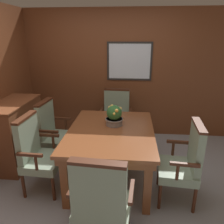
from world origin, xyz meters
TOP-DOWN VIEW (x-y plane):
  - ground_plane at (0.00, 0.00)m, footprint 14.00×14.00m
  - wall_back at (0.00, 1.83)m, footprint 7.20×0.08m
  - dining_table at (0.15, 0.25)m, footprint 1.15×1.52m
  - chair_right_near at (1.07, -0.13)m, footprint 0.49×0.59m
  - chair_left_far at (-0.80, 0.58)m, footprint 0.49×0.59m
  - chair_head_far at (0.14, 1.40)m, footprint 0.58×0.48m
  - chair_left_near at (-0.78, -0.07)m, footprint 0.47×0.58m
  - chair_head_near at (0.17, -0.89)m, footprint 0.59×0.49m
  - potted_plant at (0.18, 0.41)m, footprint 0.25×0.25m
  - sideboard_cabinet at (-1.40, 0.54)m, footprint 0.52×1.05m

SIDE VIEW (x-z plane):
  - ground_plane at x=0.00m, z-range 0.00..0.00m
  - sideboard_cabinet at x=-1.40m, z-range 0.00..1.01m
  - chair_right_near at x=1.07m, z-range 0.03..1.05m
  - chair_left_far at x=-0.80m, z-range 0.03..1.05m
  - chair_head_far at x=0.14m, z-range 0.03..1.05m
  - chair_left_near at x=-0.78m, z-range 0.03..1.05m
  - chair_head_near at x=0.17m, z-range 0.03..1.05m
  - dining_table at x=0.15m, z-range 0.28..1.03m
  - potted_plant at x=0.18m, z-range 0.74..1.04m
  - wall_back at x=0.00m, z-range 0.00..2.45m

